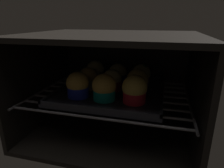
# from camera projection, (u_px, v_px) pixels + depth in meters

# --- Properties ---
(oven_cavity) EXTENTS (0.59, 0.47, 0.37)m
(oven_cavity) POSITION_uv_depth(u_px,v_px,m) (114.00, 82.00, 0.75)
(oven_cavity) COLOR black
(oven_cavity) RESTS_ON ground
(oven_rack) EXTENTS (0.55, 0.42, 0.01)m
(oven_rack) POSITION_uv_depth(u_px,v_px,m) (111.00, 94.00, 0.72)
(oven_rack) COLOR #4C494C
(oven_rack) RESTS_ON oven_cavity
(baking_tray) EXTENTS (0.37, 0.37, 0.02)m
(baking_tray) POSITION_uv_depth(u_px,v_px,m) (112.00, 91.00, 0.73)
(baking_tray) COLOR black
(baking_tray) RESTS_ON oven_rack
(muffin_row0_col0) EXTENTS (0.08, 0.08, 0.09)m
(muffin_row0_col0) POSITION_uv_depth(u_px,v_px,m) (78.00, 85.00, 0.65)
(muffin_row0_col0) COLOR #1928B7
(muffin_row0_col0) RESTS_ON baking_tray
(muffin_row0_col1) EXTENTS (0.08, 0.08, 0.09)m
(muffin_row0_col1) POSITION_uv_depth(u_px,v_px,m) (105.00, 88.00, 0.62)
(muffin_row0_col1) COLOR #0C8C84
(muffin_row0_col1) RESTS_ON baking_tray
(muffin_row0_col2) EXTENTS (0.08, 0.08, 0.09)m
(muffin_row0_col2) POSITION_uv_depth(u_px,v_px,m) (135.00, 90.00, 0.60)
(muffin_row0_col2) COLOR red
(muffin_row0_col2) RESTS_ON baking_tray
(muffin_row1_col0) EXTENTS (0.07, 0.07, 0.08)m
(muffin_row1_col0) POSITION_uv_depth(u_px,v_px,m) (88.00, 79.00, 0.73)
(muffin_row1_col0) COLOR silver
(muffin_row1_col0) RESTS_ON baking_tray
(muffin_row1_col1) EXTENTS (0.07, 0.07, 0.08)m
(muffin_row1_col1) POSITION_uv_depth(u_px,v_px,m) (112.00, 81.00, 0.71)
(muffin_row1_col1) COLOR red
(muffin_row1_col1) RESTS_ON baking_tray
(muffin_row1_col2) EXTENTS (0.08, 0.08, 0.08)m
(muffin_row1_col2) POSITION_uv_depth(u_px,v_px,m) (137.00, 81.00, 0.69)
(muffin_row1_col2) COLOR #1928B7
(muffin_row1_col2) RESTS_ON baking_tray
(muffin_row2_col0) EXTENTS (0.07, 0.07, 0.09)m
(muffin_row2_col0) POSITION_uv_depth(u_px,v_px,m) (95.00, 71.00, 0.82)
(muffin_row2_col0) COLOR silver
(muffin_row2_col0) RESTS_ON baking_tray
(muffin_row2_col1) EXTENTS (0.07, 0.07, 0.08)m
(muffin_row2_col1) POSITION_uv_depth(u_px,v_px,m) (118.00, 74.00, 0.80)
(muffin_row2_col1) COLOR #1928B7
(muffin_row2_col1) RESTS_ON baking_tray
(muffin_row2_col2) EXTENTS (0.07, 0.07, 0.08)m
(muffin_row2_col2) POSITION_uv_depth(u_px,v_px,m) (141.00, 75.00, 0.78)
(muffin_row2_col2) COLOR #7A238C
(muffin_row2_col2) RESTS_ON baking_tray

